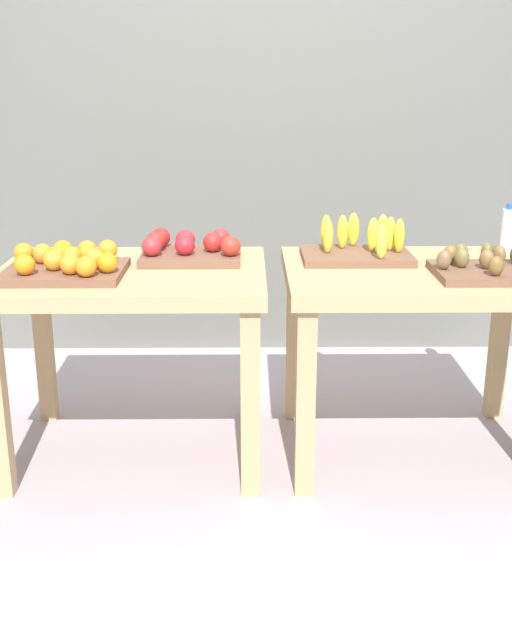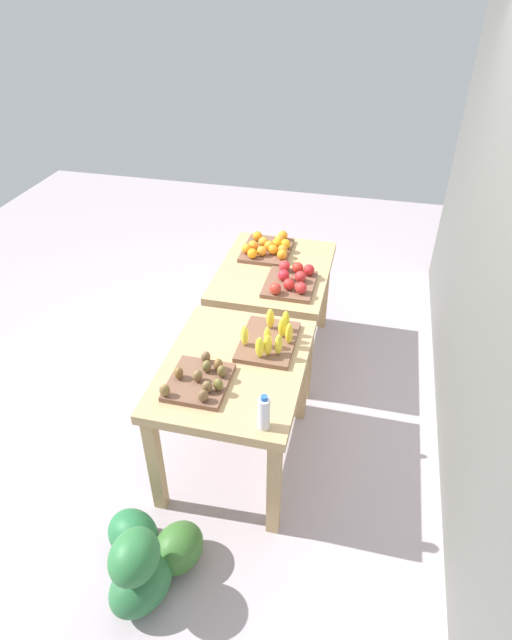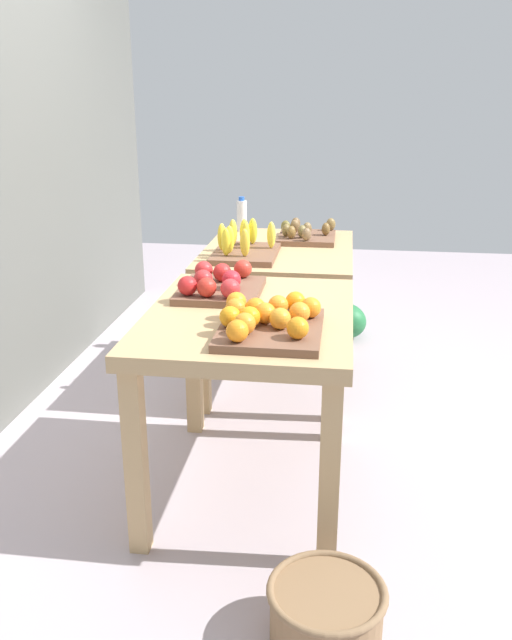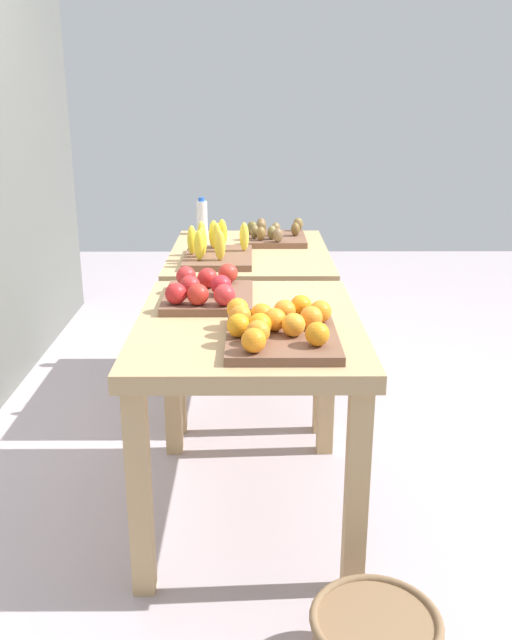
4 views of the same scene
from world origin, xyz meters
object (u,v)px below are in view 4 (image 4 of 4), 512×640
object	(u,v)px
kiwi_bin	(274,235)
watermelon_pile	(285,310)
orange_bin	(278,328)
banana_crate	(216,250)
display_table_right	(250,272)
apple_bin	(206,291)
display_table_left	(249,350)
water_bottle	(202,217)

from	to	relation	value
kiwi_bin	watermelon_pile	xyz separation A→B (m)	(0.68, -0.10, -0.64)
orange_bin	banana_crate	size ratio (longest dim) A/B	1.02
display_table_right	apple_bin	size ratio (longest dim) A/B	2.50
display_table_left	display_table_right	xyz separation A→B (m)	(1.12, 0.00, 0.00)
kiwi_bin	water_bottle	bearing A→B (deg)	61.65
banana_crate	apple_bin	bearing A→B (deg)	179.74
banana_crate	water_bottle	bearing A→B (deg)	9.90
water_bottle	watermelon_pile	world-z (taller)	water_bottle
apple_bin	watermelon_pile	world-z (taller)	apple_bin
display_table_right	water_bottle	size ratio (longest dim) A/B	5.03
display_table_right	display_table_left	bearing A→B (deg)	180.00
watermelon_pile	display_table_left	bearing A→B (deg)	173.49
display_table_right	watermelon_pile	distance (m)	1.04
banana_crate	water_bottle	world-z (taller)	water_bottle
apple_bin	water_bottle	distance (m)	1.34
water_bottle	watermelon_pile	bearing A→B (deg)	-47.34
orange_bin	kiwi_bin	distance (m)	1.55
display_table_right	apple_bin	distance (m)	0.93
orange_bin	apple_bin	size ratio (longest dim) A/B	1.08
display_table_left	banana_crate	distance (m)	0.93
display_table_left	water_bottle	world-z (taller)	water_bottle
water_bottle	kiwi_bin	bearing A→B (deg)	-118.35
orange_bin	water_bottle	world-z (taller)	water_bottle
water_bottle	display_table_left	bearing A→B (deg)	-170.02
banana_crate	kiwi_bin	bearing A→B (deg)	-34.27
apple_bin	watermelon_pile	xyz separation A→B (m)	(1.80, -0.39, -0.65)
display_table_left	orange_bin	size ratio (longest dim) A/B	2.32
banana_crate	watermelon_pile	xyz separation A→B (m)	(1.11, -0.39, -0.65)
display_table_left	watermelon_pile	distance (m)	2.08
apple_bin	banana_crate	size ratio (longest dim) A/B	0.95
apple_bin	water_bottle	world-z (taller)	water_bottle
watermelon_pile	banana_crate	bearing A→B (deg)	160.57
display_table_left	kiwi_bin	size ratio (longest dim) A/B	2.77
display_table_left	orange_bin	bearing A→B (deg)	-156.20
banana_crate	water_bottle	xyz separation A→B (m)	(0.64, 0.11, 0.05)
orange_bin	banana_crate	bearing A→B (deg)	12.89
display_table_right	apple_bin	xyz separation A→B (m)	(-0.91, 0.16, 0.16)
banana_crate	kiwi_bin	world-z (taller)	banana_crate
watermelon_pile	kiwi_bin	bearing A→B (deg)	171.65
display_table_left	kiwi_bin	distance (m)	1.35
banana_crate	display_table_left	bearing A→B (deg)	-169.97
display_table_left	apple_bin	bearing A→B (deg)	37.24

